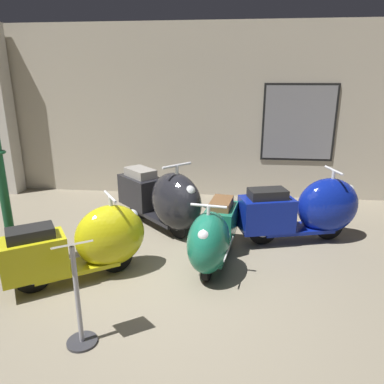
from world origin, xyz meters
TOP-DOWN VIEW (x-y plane):
  - ground_plane at (0.00, 0.00)m, footprint 60.00×60.00m
  - showroom_back_wall at (-0.12, 3.84)m, footprint 18.00×0.63m
  - scooter_0 at (-0.86, 0.35)m, footprint 1.62×1.32m
  - scooter_1 at (-0.23, 1.86)m, footprint 1.70×1.67m
  - scooter_2 at (0.59, 0.76)m, footprint 0.66×1.60m
  - scooter_3 at (1.94, 1.72)m, footprint 1.83×0.96m
  - info_stanchion at (-0.52, -0.78)m, footprint 0.39×0.36m

SIDE VIEW (x-z plane):
  - ground_plane at x=0.00m, z-range 0.00..0.00m
  - scooter_2 at x=0.59m, z-range -0.04..0.91m
  - info_stanchion at x=-0.52m, z-range -0.09..0.96m
  - scooter_0 at x=-0.86m, z-range -0.04..0.96m
  - scooter_3 at x=1.94m, z-range -0.05..1.03m
  - scooter_1 at x=-0.23m, z-range -0.05..1.08m
  - showroom_back_wall at x=-0.12m, z-range 0.00..3.30m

